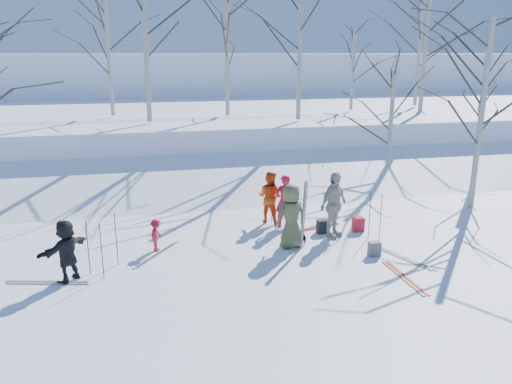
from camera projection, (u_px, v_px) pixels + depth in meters
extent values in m
plane|color=white|center=(269.00, 255.00, 12.93)|extent=(120.00, 120.00, 0.00)
cube|color=white|center=(225.00, 183.00, 19.47)|extent=(70.00, 9.49, 4.12)
cube|color=white|center=(197.00, 126.00, 28.64)|extent=(70.00, 18.00, 2.20)
cube|color=white|center=(174.00, 86.00, 48.11)|extent=(90.00, 30.00, 6.00)
imported|color=#4E5131|center=(291.00, 216.00, 13.26)|extent=(0.95, 0.72, 1.75)
imported|color=red|center=(284.00, 201.00, 14.88)|extent=(0.61, 0.43, 1.60)
imported|color=#D84910|center=(270.00, 197.00, 15.28)|extent=(0.99, 0.96, 1.61)
imported|color=red|center=(157.00, 235.00, 13.13)|extent=(0.49, 0.64, 0.88)
imported|color=beige|center=(334.00, 205.00, 14.00)|extent=(1.18, 1.00, 1.89)
imported|color=black|center=(67.00, 251.00, 11.32)|extent=(1.22, 1.31, 1.47)
imported|color=black|center=(299.00, 234.00, 13.79)|extent=(0.51, 0.56, 0.44)
cube|color=silver|center=(303.00, 215.00, 13.10)|extent=(0.11, 0.17, 1.90)
cube|color=silver|center=(304.00, 216.00, 13.07)|extent=(0.13, 0.23, 1.89)
cylinder|color=black|center=(381.00, 217.00, 13.84)|extent=(0.02, 0.02, 1.34)
cylinder|color=black|center=(102.00, 251.00, 11.46)|extent=(0.02, 0.02, 1.34)
cylinder|color=black|center=(88.00, 247.00, 11.68)|extent=(0.02, 0.02, 1.34)
cylinder|color=black|center=(116.00, 239.00, 12.20)|extent=(0.02, 0.02, 1.34)
cylinder|color=black|center=(272.00, 202.00, 15.21)|extent=(0.02, 0.02, 1.34)
cylinder|color=black|center=(370.00, 216.00, 13.96)|extent=(0.02, 0.02, 1.34)
cube|color=#AC1A27|center=(358.00, 224.00, 14.63)|extent=(0.32, 0.22, 0.42)
cube|color=#56595D|center=(374.00, 249.00, 12.85)|extent=(0.30, 0.20, 0.38)
cube|color=black|center=(323.00, 226.00, 14.49)|extent=(0.34, 0.24, 0.40)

